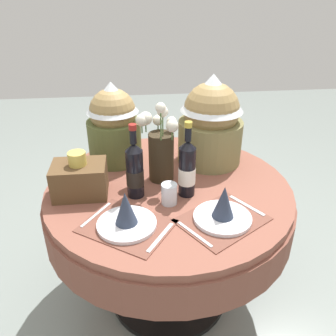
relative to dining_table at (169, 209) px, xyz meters
name	(u,v)px	position (x,y,z in m)	size (l,w,h in m)	color
ground	(169,293)	(0.00, 0.00, -0.59)	(8.00, 8.00, 0.00)	gray
dining_table	(169,209)	(0.00, 0.00, 0.00)	(1.20, 1.20, 0.73)	brown
place_setting_left	(126,217)	(-0.20, -0.30, 0.19)	(0.43, 0.41, 0.16)	brown
place_setting_right	(223,211)	(0.19, -0.30, 0.19)	(0.43, 0.40, 0.16)	brown
flower_vase	(160,148)	(-0.03, 0.07, 0.30)	(0.19, 0.19, 0.41)	#332819
wine_bottle_left	(187,168)	(0.07, -0.08, 0.27)	(0.08, 0.08, 0.35)	black
wine_bottle_rear	(135,170)	(-0.16, -0.07, 0.27)	(0.08, 0.08, 0.35)	black
tumbler_near_right	(169,194)	(-0.01, -0.15, 0.19)	(0.07, 0.07, 0.10)	silver
gift_tub_back_left	(113,121)	(-0.26, 0.31, 0.37)	(0.28, 0.28, 0.43)	#566033
gift_tub_back_right	(211,118)	(0.25, 0.24, 0.39)	(0.34, 0.34, 0.47)	olive
woven_basket_side_left	(80,178)	(-0.41, -0.03, 0.22)	(0.24, 0.18, 0.21)	brown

